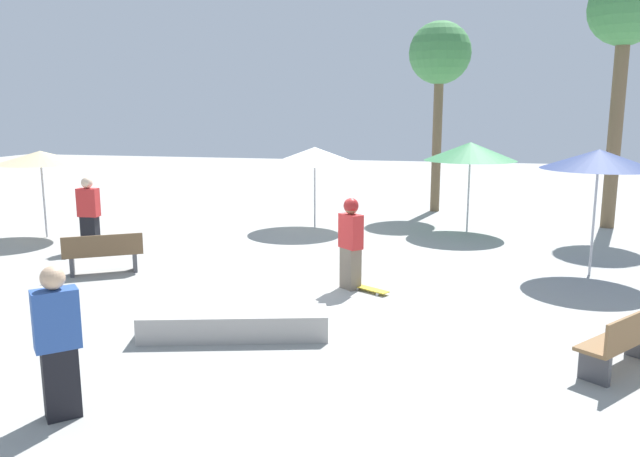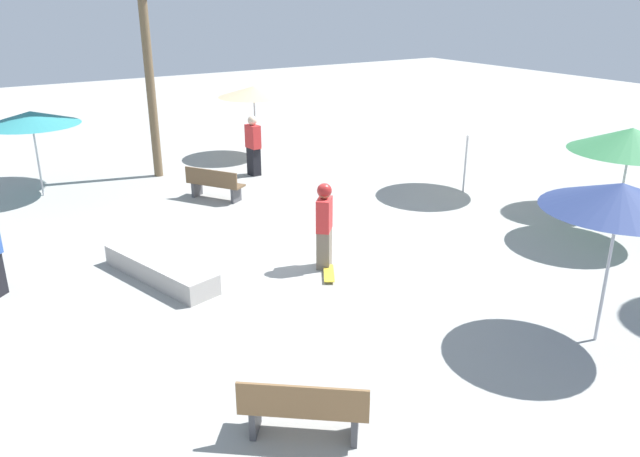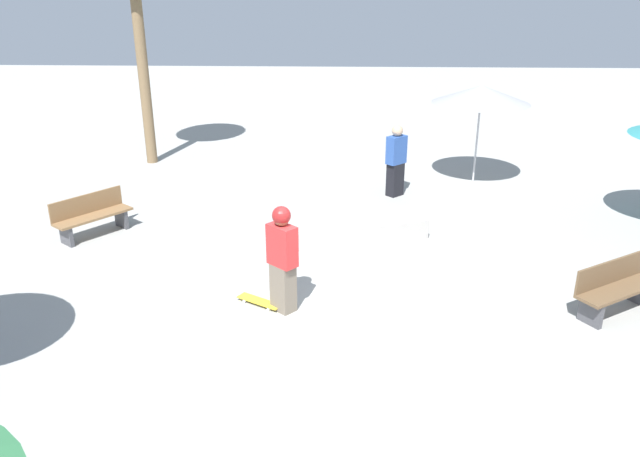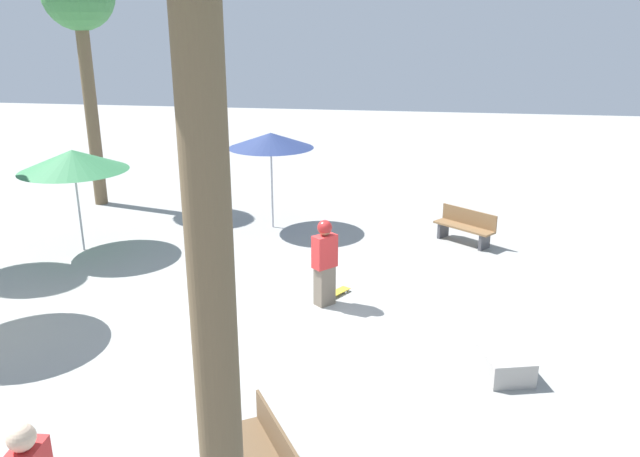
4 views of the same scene
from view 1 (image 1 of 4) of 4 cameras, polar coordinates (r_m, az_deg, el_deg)
The scene contains 14 objects.
ground_plane at distance 12.68m, azimuth -1.05°, elevation -4.66°, with size 60.00×60.00×0.00m, color #9E9E99.
skater_main at distance 11.83m, azimuth 2.83°, elevation -1.08°, with size 0.50×0.52×1.76m.
skateboard at distance 11.84m, azimuth 4.60°, elevation -5.53°, with size 0.58×0.79×0.07m.
concrete_ledge at distance 9.61m, azimuth -7.85°, elevation -8.65°, with size 1.43×2.89×0.40m.
bench_near at distance 9.16m, azimuth 26.10°, elevation -9.17°, with size 1.53×1.33×0.85m.
bench_far at distance 13.77m, azimuth -19.20°, elevation -2.20°, with size 1.23×1.59×0.85m.
shade_umbrella_white at distance 17.89m, azimuth -0.50°, elevation 6.70°, with size 2.56×2.56×2.33m.
shade_umbrella_navy at distance 13.81m, azimuth 24.14°, elevation 5.79°, with size 2.27×2.27×2.60m.
shade_umbrella_green at distance 17.77m, azimuth 13.59°, elevation 6.87°, with size 2.55×2.55×2.50m.
shade_umbrella_tan at distance 18.10m, azimuth -24.20°, elevation 5.95°, with size 2.34×2.34×2.32m.
palm_tree_far_back at distance 21.30m, azimuth 10.90°, elevation 15.11°, with size 2.01×2.01×6.20m.
palm_tree_left at distance 19.91m, azimuth 26.12°, elevation 16.81°, with size 2.03×2.03×7.14m.
bystander_watching at distance 16.14m, azimuth -20.36°, elevation 1.26°, with size 0.32×0.51×1.79m.
bystander_far at distance 7.52m, azimuth -22.83°, elevation -9.62°, with size 0.52×0.52×1.74m.
Camera 1 is at (11.83, 3.06, 3.39)m, focal length 35.00 mm.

